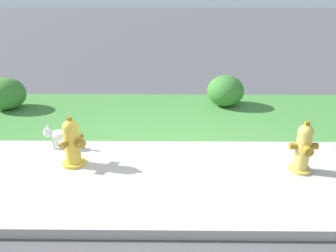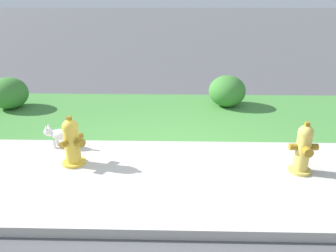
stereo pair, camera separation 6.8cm
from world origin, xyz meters
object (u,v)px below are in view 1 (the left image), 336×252
object	(u,v)px
small_white_dog	(58,135)
shrub_bush_mid_verge	(225,91)
fire_hydrant_far_end	(303,148)
shrub_bush_far_verge	(7,94)
fire_hydrant_across_street	(72,143)

from	to	relation	value
small_white_dog	shrub_bush_mid_verge	world-z (taller)	shrub_bush_mid_verge
fire_hydrant_far_end	shrub_bush_mid_verge	bearing A→B (deg)	-78.96
shrub_bush_mid_verge	shrub_bush_far_verge	bearing A→B (deg)	-176.67
shrub_bush_far_verge	fire_hydrant_far_end	bearing A→B (deg)	-26.52
small_white_dog	shrub_bush_mid_verge	distance (m)	3.65
shrub_bush_mid_verge	shrub_bush_far_verge	size ratio (longest dim) A/B	1.01
fire_hydrant_far_end	small_white_dog	size ratio (longest dim) A/B	1.52
fire_hydrant_far_end	shrub_bush_far_verge	xyz separation A→B (m)	(-5.21, 2.60, -0.02)
fire_hydrant_across_street	shrub_bush_mid_verge	distance (m)	3.71
fire_hydrant_far_end	shrub_bush_far_verge	distance (m)	5.82
fire_hydrant_far_end	shrub_bush_mid_verge	distance (m)	2.93
fire_hydrant_across_street	fire_hydrant_far_end	bearing A→B (deg)	115.19
small_white_dog	shrub_bush_far_verge	size ratio (longest dim) A/B	0.62
small_white_dog	shrub_bush_far_verge	bearing A→B (deg)	-40.88
fire_hydrant_far_end	small_white_dog	bearing A→B (deg)	-11.94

